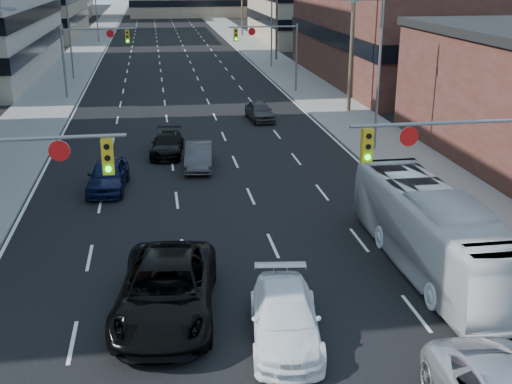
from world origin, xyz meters
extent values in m
cube|color=black|center=(0.00, 130.00, 0.01)|extent=(18.00, 300.00, 0.02)
cube|color=slate|center=(-11.50, 130.00, 0.07)|extent=(5.00, 300.00, 0.15)
cube|color=slate|center=(11.50, 130.00, 0.07)|extent=(5.00, 300.00, 0.15)
cube|color=#472119|center=(24.00, 50.00, 4.50)|extent=(20.00, 30.00, 9.00)
cylinder|color=slate|center=(-6.75, 8.00, 5.80)|extent=(6.50, 0.12, 0.12)
cube|color=gold|center=(-4.10, 8.00, 5.15)|extent=(0.35, 0.28, 1.10)
cylinder|color=black|center=(-4.10, 7.84, 5.50)|extent=(0.18, 0.06, 0.18)
cylinder|color=black|center=(-4.10, 7.84, 5.15)|extent=(0.18, 0.06, 0.18)
cylinder|color=#0CE526|center=(-4.10, 7.84, 4.80)|extent=(0.18, 0.06, 0.18)
cylinder|color=white|center=(-5.50, 7.97, 5.40)|extent=(0.64, 0.06, 0.64)
cylinder|color=slate|center=(6.75, 8.00, 5.80)|extent=(6.50, 0.12, 0.12)
cube|color=gold|center=(4.10, 8.00, 5.15)|extent=(0.35, 0.28, 1.10)
cylinder|color=black|center=(4.10, 7.84, 5.50)|extent=(0.18, 0.06, 0.18)
cylinder|color=black|center=(4.10, 7.84, 5.15)|extent=(0.18, 0.06, 0.18)
cylinder|color=#0CE526|center=(4.10, 7.84, 4.80)|extent=(0.18, 0.06, 0.18)
cylinder|color=white|center=(5.50, 7.97, 5.40)|extent=(0.64, 0.06, 0.64)
cylinder|color=slate|center=(-10.00, 45.00, 3.00)|extent=(0.18, 0.18, 6.00)
cylinder|color=slate|center=(-7.00, 45.00, 5.80)|extent=(6.00, 0.12, 0.12)
cube|color=gold|center=(-4.60, 45.00, 5.15)|extent=(0.35, 0.28, 1.10)
cylinder|color=black|center=(-4.60, 44.84, 5.50)|extent=(0.18, 0.06, 0.18)
cylinder|color=black|center=(-4.60, 44.84, 5.15)|extent=(0.18, 0.06, 0.18)
cylinder|color=#0CE526|center=(-4.60, 44.84, 4.80)|extent=(0.18, 0.06, 0.18)
cylinder|color=white|center=(-6.00, 44.97, 5.40)|extent=(0.64, 0.06, 0.64)
cylinder|color=slate|center=(10.00, 45.00, 3.00)|extent=(0.18, 0.18, 6.00)
cylinder|color=slate|center=(7.00, 45.00, 5.80)|extent=(6.00, 0.12, 0.12)
cube|color=gold|center=(4.60, 45.00, 5.15)|extent=(0.35, 0.28, 1.10)
cylinder|color=black|center=(4.60, 44.84, 5.50)|extent=(0.18, 0.06, 0.18)
cylinder|color=black|center=(4.60, 44.84, 5.15)|extent=(0.18, 0.06, 0.18)
cylinder|color=#0CE526|center=(4.60, 44.84, 4.80)|extent=(0.18, 0.06, 0.18)
cylinder|color=white|center=(6.00, 44.97, 5.40)|extent=(0.64, 0.06, 0.64)
cylinder|color=#4C3D2D|center=(12.20, 36.00, 5.50)|extent=(0.28, 0.28, 11.00)
cube|color=#4C3D2D|center=(12.20, 36.00, 8.40)|extent=(2.20, 0.10, 0.10)
cylinder|color=#4C3D2D|center=(12.20, 66.00, 5.50)|extent=(0.28, 0.28, 11.00)
cylinder|color=#4C3D2D|center=(12.20, 96.00, 5.50)|extent=(0.28, 0.28, 11.00)
cube|color=slate|center=(-8.80, 20.00, 8.82)|extent=(0.50, 0.22, 0.14)
cylinder|color=slate|center=(-10.50, 55.00, 4.50)|extent=(0.16, 0.16, 9.00)
cylinder|color=slate|center=(-10.50, 90.00, 4.50)|extent=(0.16, 0.16, 9.00)
cylinder|color=slate|center=(10.50, 25.00, 4.50)|extent=(0.16, 0.16, 9.00)
cylinder|color=slate|center=(9.60, 25.00, 8.90)|extent=(1.80, 0.10, 0.10)
cube|color=slate|center=(8.80, 25.00, 8.82)|extent=(0.50, 0.22, 0.14)
cylinder|color=slate|center=(10.50, 60.00, 4.50)|extent=(0.16, 0.16, 9.00)
imported|color=black|center=(-2.55, 7.14, 0.91)|extent=(3.80, 6.88, 1.82)
imported|color=white|center=(0.91, 5.21, 0.72)|extent=(2.64, 5.19, 1.44)
imported|color=silver|center=(7.16, 9.07, 1.51)|extent=(2.54, 10.83, 3.02)
imported|color=black|center=(-5.12, 20.16, 0.76)|extent=(2.17, 4.62, 1.53)
imported|color=#38383A|center=(-0.34, 23.20, 0.70)|extent=(1.89, 4.37, 1.40)
imported|color=black|center=(-2.00, 26.20, 0.64)|extent=(2.29, 4.61, 1.29)
imported|color=#333335|center=(4.95, 34.41, 0.69)|extent=(1.91, 4.15, 1.38)
camera|label=1|loc=(-2.59, -11.23, 10.56)|focal=45.00mm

